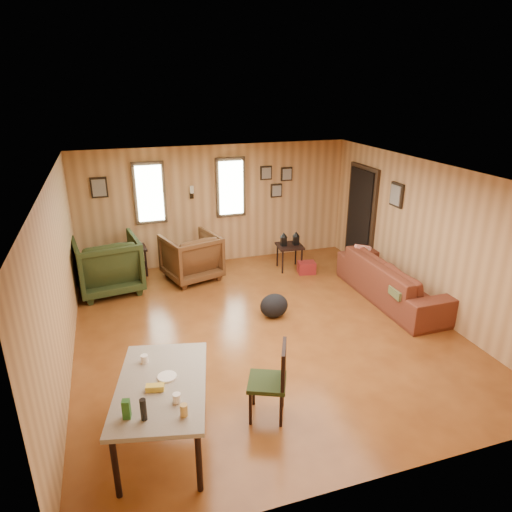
{
  "coord_description": "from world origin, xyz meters",
  "views": [
    {
      "loc": [
        -2.01,
        -5.78,
        3.55
      ],
      "look_at": [
        0.0,
        0.4,
        1.05
      ],
      "focal_mm": 32.0,
      "sensor_mm": 36.0,
      "label": 1
    }
  ],
  "objects": [
    {
      "name": "recliner_brown",
      "position": [
        -0.69,
        2.25,
        0.48
      ],
      "size": [
        1.15,
        1.11,
        0.97
      ],
      "primitive_type": "imported",
      "rotation": [
        0.0,
        0.0,
        3.43
      ],
      "color": "#553319",
      "rests_on": "ground"
    },
    {
      "name": "sofa",
      "position": [
        2.48,
        0.29,
        0.48
      ],
      "size": [
        0.72,
        2.44,
        0.96
      ],
      "primitive_type": "imported",
      "rotation": [
        0.0,
        0.0,
        1.57
      ],
      "color": "maroon",
      "rests_on": "ground"
    },
    {
      "name": "room",
      "position": [
        0.17,
        0.27,
        1.21
      ],
      "size": [
        5.54,
        6.04,
        2.44
      ],
      "color": "brown",
      "rests_on": "ground"
    },
    {
      "name": "end_table",
      "position": [
        -1.75,
        2.79,
        0.38
      ],
      "size": [
        0.57,
        0.53,
        0.69
      ],
      "rotation": [
        0.0,
        0.0,
        0.07
      ],
      "color": "black",
      "rests_on": "ground"
    },
    {
      "name": "recliner_green",
      "position": [
        -2.19,
        2.17,
        0.55
      ],
      "size": [
        1.2,
        1.15,
        1.1
      ],
      "primitive_type": "imported",
      "rotation": [
        0.0,
        0.0,
        -3.0
      ],
      "color": "#263217",
      "rests_on": "ground"
    },
    {
      "name": "side_table",
      "position": [
        1.26,
        2.11,
        0.53
      ],
      "size": [
        0.53,
        0.53,
        0.78
      ],
      "rotation": [
        0.0,
        0.0,
        -0.09
      ],
      "color": "black",
      "rests_on": "ground"
    },
    {
      "name": "cooler",
      "position": [
        1.5,
        1.79,
        0.12
      ],
      "size": [
        0.37,
        0.29,
        0.24
      ],
      "rotation": [
        0.0,
        0.0,
        -0.17
      ],
      "color": "maroon",
      "rests_on": "ground"
    },
    {
      "name": "dining_chair",
      "position": [
        -0.53,
        -1.86,
        0.51
      ],
      "size": [
        0.55,
        0.55,
        0.92
      ],
      "rotation": [
        0.0,
        0.0,
        -0.42
      ],
      "color": "#263217",
      "rests_on": "ground"
    },
    {
      "name": "dining_table",
      "position": [
        -1.74,
        -1.92,
        0.68
      ],
      "size": [
        1.17,
        1.61,
        0.96
      ],
      "rotation": [
        0.0,
        0.0,
        -0.22
      ],
      "color": "gray",
      "rests_on": "ground"
    },
    {
      "name": "sofa_pillows",
      "position": [
        2.23,
        0.29,
        0.5
      ],
      "size": [
        0.49,
        1.75,
        0.36
      ],
      "rotation": [
        0.0,
        0.0,
        -0.08
      ],
      "color": "#535B33",
      "rests_on": "sofa"
    },
    {
      "name": "backpack",
      "position": [
        0.28,
        0.32,
        0.2
      ],
      "size": [
        0.55,
        0.49,
        0.39
      ],
      "rotation": [
        0.0,
        0.0,
        -0.4
      ],
      "color": "black",
      "rests_on": "ground"
    }
  ]
}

